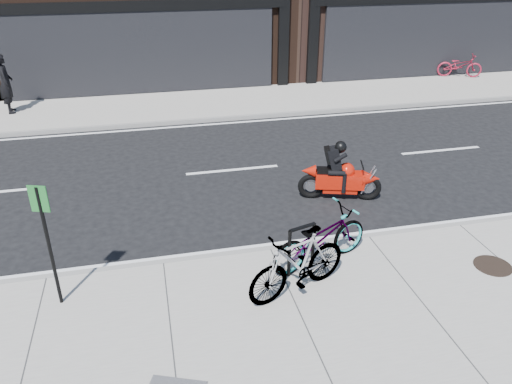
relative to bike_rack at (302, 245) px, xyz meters
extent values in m
plane|color=black|center=(-0.34, 2.78, -0.68)|extent=(120.00, 120.00, 0.00)
cube|color=gray|center=(-0.34, -2.22, -0.61)|extent=(60.00, 6.00, 0.13)
cube|color=gray|center=(-0.34, 10.53, -0.61)|extent=(60.00, 3.50, 0.13)
cylinder|color=black|center=(-0.24, -0.07, -0.10)|extent=(0.06, 0.06, 0.90)
cylinder|color=black|center=(0.24, 0.07, -0.10)|extent=(0.06, 0.06, 0.90)
cylinder|color=black|center=(0.00, 0.00, 0.35)|extent=(0.49, 0.20, 0.06)
imported|color=gray|center=(0.40, 0.18, -0.02)|extent=(2.11, 1.29, 1.05)
imported|color=gray|center=(-0.23, -0.52, 0.02)|extent=(1.96, 1.16, 1.13)
torus|color=black|center=(2.39, 2.49, -0.39)|extent=(0.61, 0.30, 0.60)
torus|color=black|center=(1.15, 2.87, -0.39)|extent=(0.61, 0.30, 0.60)
cube|color=#B01508|center=(1.76, 2.68, -0.20)|extent=(1.15, 0.65, 0.35)
cone|color=#B01508|center=(2.42, 2.48, -0.15)|extent=(0.51, 0.50, 0.40)
sphere|color=#B01508|center=(1.89, 2.64, 0.03)|extent=(0.36, 0.36, 0.36)
cube|color=black|center=(1.50, 2.76, 0.02)|extent=(0.55, 0.39, 0.11)
cylinder|color=silver|center=(1.33, 2.98, -0.40)|extent=(0.50, 0.22, 0.08)
cube|color=black|center=(1.62, 2.72, 0.33)|extent=(0.44, 0.42, 0.54)
cube|color=black|center=(1.48, 2.77, 0.40)|extent=(0.28, 0.32, 0.37)
sphere|color=black|center=(1.72, 2.69, 0.60)|extent=(0.26, 0.26, 0.26)
imported|color=black|center=(-6.78, 10.81, 0.43)|extent=(0.62, 0.80, 1.95)
imported|color=maroon|center=(10.68, 11.78, -0.08)|extent=(1.90, 1.24, 0.94)
cylinder|color=black|center=(3.41, -0.62, -0.54)|extent=(0.72, 0.72, 0.02)
cylinder|color=black|center=(-4.00, 0.06, 0.49)|extent=(0.06, 0.06, 2.07)
cube|color=#1C6326|center=(-4.00, 0.06, 1.33)|extent=(0.27, 0.11, 0.42)
camera|label=1|loc=(-2.36, -6.83, 4.68)|focal=35.00mm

